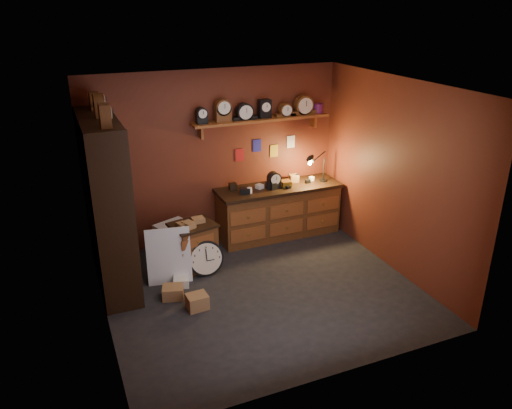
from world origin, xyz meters
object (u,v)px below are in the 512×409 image
object	(u,v)px
shelving_unit	(105,198)
big_round_clock	(206,258)
workbench	(279,208)
low_cabinet	(194,244)

from	to	relation	value
shelving_unit	big_round_clock	size ratio (longest dim) A/B	5.01
shelving_unit	workbench	distance (m)	2.88
workbench	big_round_clock	distance (m)	1.70
workbench	low_cabinet	bearing A→B (deg)	-161.80
shelving_unit	workbench	bearing A→B (deg)	10.28
workbench	big_round_clock	world-z (taller)	workbench
shelving_unit	low_cabinet	distance (m)	1.44
low_cabinet	big_round_clock	bearing A→B (deg)	-83.12
low_cabinet	shelving_unit	bearing A→B (deg)	165.84
low_cabinet	big_round_clock	distance (m)	0.31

